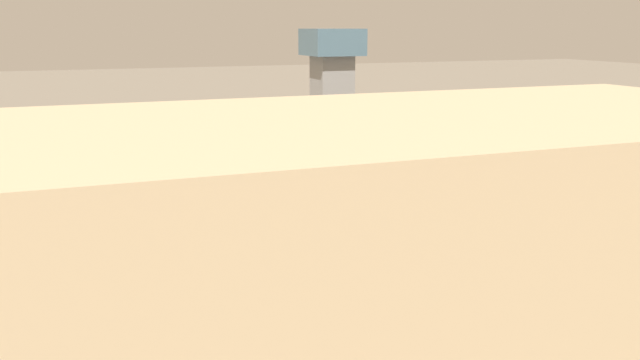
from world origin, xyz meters
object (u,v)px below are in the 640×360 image
Objects in this scene: train_on_track_1 at (327,162)px; control_tower at (332,82)px; train_on_track_3 at (339,188)px; maintenance_shed at (268,278)px; train_on_track_2 at (273,179)px.

control_tower is at bearing -114.50° from train_on_track_1.
maintenance_shed is (13.88, 25.02, 3.14)m from train_on_track_3.
train_on_track_3 is (-3.60, 5.00, -0.01)m from train_on_track_2.
train_on_track_2 and train_on_track_3 have the same top height.
train_on_track_1 is (-6.82, -5.00, -0.03)m from train_on_track_2.
train_on_track_1 is at bearing -116.03° from maintenance_shed.
train_on_track_1 is 10.51m from train_on_track_3.
train_on_track_2 is at bearing -54.24° from train_on_track_3.
maintenance_shed reaches higher than train_on_track_3.
control_tower reaches higher than train_on_track_1.
maintenance_shed is 58.46m from control_tower.
maintenance_shed is (17.10, 35.02, 3.15)m from train_on_track_1.
train_on_track_3 is (3.22, 10.00, 0.01)m from train_on_track_1.
train_on_track_2 is 27.73m from control_tower.
train_on_track_1 is at bearing -107.84° from train_on_track_3.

